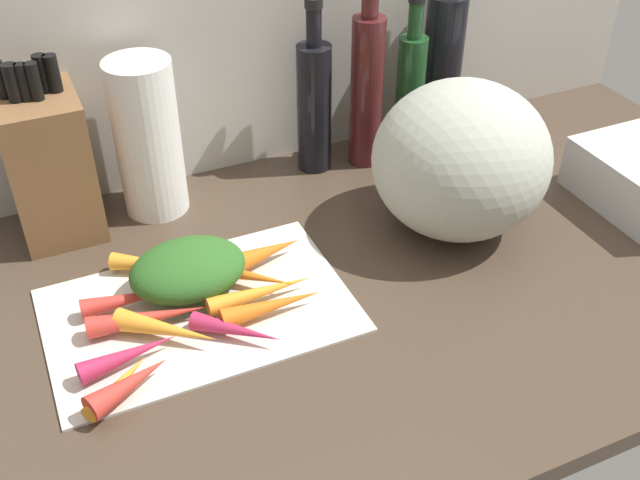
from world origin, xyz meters
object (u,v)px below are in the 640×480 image
object	(u,v)px
carrot_6	(118,385)
carrot_11	(129,384)
winter_squash	(461,160)
carrot_3	(158,265)
carrot_4	(261,292)
carrot_2	(265,253)
carrot_0	(236,330)
bottle_3	(442,63)
cutting_board	(199,309)
bottle_0	(314,104)
carrot_10	(129,299)
carrot_9	(129,355)
knife_block	(48,161)
carrot_5	(166,329)
carrot_7	(233,273)
bottle_2	(410,89)
bottle_1	(367,89)
carrot_1	(149,317)
paper_towel_roll	(148,139)
carrot_8	(272,305)

from	to	relation	value
carrot_6	carrot_11	xyz separation A→B (cm)	(1.22, -0.98, 0.60)
carrot_6	winter_squash	world-z (taller)	winter_squash
carrot_3	carrot_4	distance (cm)	16.50
carrot_2	winter_squash	size ratio (longest dim) A/B	0.42
carrot_0	bottle_3	distance (cm)	67.57
cutting_board	carrot_0	xyz separation A→B (cm)	(2.86, -7.90, 1.71)
carrot_0	bottle_3	world-z (taller)	bottle_3
carrot_2	carrot_6	bearing A→B (deg)	-146.97
carrot_2	bottle_0	bearing A→B (deg)	51.81
carrot_10	carrot_11	world-z (taller)	carrot_11
carrot_0	carrot_4	distance (cm)	8.08
winter_squash	carrot_6	bearing A→B (deg)	-166.16
carrot_9	carrot_11	xyz separation A→B (cm)	(-1.04, -5.14, 0.25)
carrot_10	knife_block	distance (cm)	27.55
carrot_0	carrot_5	xyz separation A→B (cm)	(-8.39, 3.62, 0.29)
carrot_0	bottle_3	size ratio (longest dim) A/B	0.37
carrot_3	winter_squash	bearing A→B (deg)	-8.05
carrot_7	bottle_2	world-z (taller)	bottle_2
cutting_board	carrot_10	distance (cm)	9.69
carrot_4	carrot_5	size ratio (longest dim) A/B	1.09
carrot_4	bottle_0	world-z (taller)	bottle_0
carrot_5	bottle_0	bearing A→B (deg)	42.80
carrot_3	bottle_2	xyz separation A→B (cm)	(51.77, 18.06, 9.99)
carrot_9	bottle_0	bearing A→B (deg)	40.72
bottle_0	bottle_2	bearing A→B (deg)	-4.65
cutting_board	bottle_3	size ratio (longest dim) A/B	1.22
carrot_7	knife_block	world-z (taller)	knife_block
carrot_3	carrot_0	bearing A→B (deg)	-71.57
carrot_4	carrot_11	bearing A→B (deg)	-154.75
carrot_0	knife_block	bearing A→B (deg)	114.11
cutting_board	carrot_6	distance (cm)	17.30
winter_squash	bottle_3	world-z (taller)	bottle_3
carrot_5	bottle_1	bearing A→B (deg)	34.88
winter_squash	bottle_2	xyz separation A→B (cm)	(5.26, 24.64, -0.02)
carrot_1	bottle_2	world-z (taller)	bottle_2
carrot_9	carrot_7	bearing A→B (deg)	29.50
carrot_7	winter_squash	bearing A→B (deg)	0.03
carrot_0	carrot_3	size ratio (longest dim) A/B	0.89
carrot_1	carrot_6	xyz separation A→B (cm)	(-6.34, -9.90, -0.43)
carrot_4	carrot_9	bearing A→B (deg)	-166.81
bottle_0	carrot_2	bearing A→B (deg)	-128.19
carrot_3	winter_squash	distance (cm)	48.03
carrot_3	paper_towel_roll	xyz separation A→B (cm)	(4.43, 18.21, 10.77)
carrot_11	bottle_2	bearing A→B (deg)	33.04
carrot_1	bottle_0	world-z (taller)	bottle_0
winter_squash	paper_towel_roll	xyz separation A→B (cm)	(-42.08, 24.79, 0.76)
carrot_4	carrot_9	distance (cm)	20.14
carrot_7	paper_towel_roll	world-z (taller)	paper_towel_roll
carrot_9	carrot_8	bearing A→B (deg)	3.50
carrot_10	winter_squash	distance (cm)	53.07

